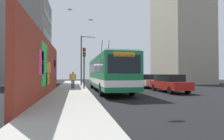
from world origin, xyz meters
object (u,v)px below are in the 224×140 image
object	(u,v)px
parked_car_champagne	(146,81)
street_lamp	(83,57)
parked_car_red	(169,83)
traffic_light	(84,61)
city_bus	(108,72)
pedestrian_midblock	(73,78)

from	to	relation	value
parked_car_champagne	street_lamp	bearing A→B (deg)	63.85
parked_car_champagne	parked_car_red	bearing A→B (deg)	-180.00
parked_car_red	traffic_light	world-z (taller)	traffic_light
city_bus	pedestrian_midblock	bearing A→B (deg)	57.83
city_bus	parked_car_champagne	xyz separation A→B (m)	(3.59, -5.20, -0.96)
parked_car_red	parked_car_champagne	bearing A→B (deg)	0.00
parked_car_red	parked_car_champagne	distance (m)	5.60
pedestrian_midblock	traffic_light	distance (m)	2.14
parked_car_red	city_bus	bearing A→B (deg)	68.79
city_bus	pedestrian_midblock	distance (m)	3.88
city_bus	parked_car_red	xyz separation A→B (m)	(-2.02, -5.20, -0.96)
city_bus	street_lamp	world-z (taller)	street_lamp
parked_car_red	street_lamp	distance (m)	12.06
pedestrian_midblock	parked_car_champagne	bearing A→B (deg)	-79.63
city_bus	parked_car_champagne	distance (m)	6.39
parked_car_red	pedestrian_midblock	size ratio (longest dim) A/B	2.74
parked_car_red	parked_car_champagne	size ratio (longest dim) A/B	1.01
parked_car_champagne	pedestrian_midblock	bearing A→B (deg)	100.37
city_bus	parked_car_red	world-z (taller)	city_bus
parked_car_champagne	street_lamp	world-z (taller)	street_lamp
parked_car_champagne	traffic_light	xyz separation A→B (m)	(-2.14, 7.35, 2.08)
parked_car_champagne	pedestrian_midblock	size ratio (longest dim) A/B	2.72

